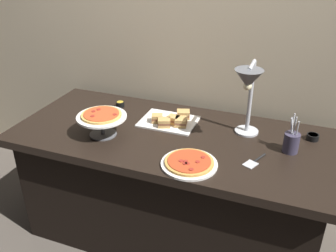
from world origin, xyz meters
name	(u,v)px	position (x,y,z in m)	size (l,w,h in m)	color
ground_plane	(171,231)	(0.00, 0.00, 0.00)	(8.00, 8.00, 0.00)	#4C443D
back_wall	(199,40)	(0.00, 0.50, 1.20)	(4.40, 0.04, 2.40)	#C6B593
buffet_table	(172,185)	(0.00, 0.00, 0.39)	(1.90, 0.84, 0.76)	black
heat_lamp	(248,85)	(0.41, 0.05, 1.10)	(0.15, 0.30, 0.45)	#B7BABF
pizza_plate_front	(189,163)	(0.20, -0.28, 0.77)	(0.29, 0.29, 0.03)	white
pizza_plate_center	(102,118)	(-0.38, -0.15, 0.87)	(0.29, 0.29, 0.14)	#595B60
sandwich_platter	(171,120)	(-0.05, 0.13, 0.78)	(0.35, 0.27, 0.06)	white
sauce_cup_near	(313,137)	(0.78, 0.23, 0.78)	(0.07, 0.07, 0.03)	black
sauce_cup_far	(120,104)	(-0.47, 0.24, 0.78)	(0.06, 0.06, 0.04)	black
utensil_holder	(291,142)	(0.67, 0.05, 0.82)	(0.08, 0.08, 0.22)	#383347
serving_spatula	(255,161)	(0.51, -0.12, 0.76)	(0.10, 0.17, 0.01)	#B7BABF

